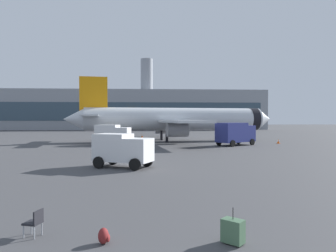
# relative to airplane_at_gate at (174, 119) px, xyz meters

# --- Properties ---
(airplane_at_gate) EXTENTS (35.74, 32.36, 10.50)m
(airplane_at_gate) POSITION_rel_airplane_at_gate_xyz_m (0.00, 0.00, 0.00)
(airplane_at_gate) COLOR silver
(airplane_at_gate) RESTS_ON ground
(service_truck) EXTENTS (5.18, 3.45, 2.90)m
(service_truck) POSITION_rel_airplane_at_gate_xyz_m (-9.51, -7.55, -2.05)
(service_truck) COLOR white
(service_truck) RESTS_ON ground
(fuel_truck) EXTENTS (6.30, 5.38, 3.20)m
(fuel_truck) POSITION_rel_airplane_at_gate_xyz_m (7.88, -9.28, -1.88)
(fuel_truck) COLOR navy
(fuel_truck) RESTS_ON ground
(cargo_van) EXTENTS (4.83, 3.76, 2.60)m
(cargo_van) POSITION_rel_airplane_at_gate_xyz_m (-6.42, -28.88, -2.21)
(cargo_van) COLOR white
(cargo_van) RESTS_ON ground
(safety_cone_near) EXTENTS (0.44, 0.44, 0.79)m
(safety_cone_near) POSITION_rel_airplane_at_gate_xyz_m (-5.63, 9.67, -3.26)
(safety_cone_near) COLOR #F2590C
(safety_cone_near) RESTS_ON ground
(safety_cone_mid) EXTENTS (0.44, 0.44, 0.69)m
(safety_cone_mid) POSITION_rel_airplane_at_gate_xyz_m (15.27, -6.52, -3.32)
(safety_cone_mid) COLOR #F2590C
(safety_cone_mid) RESTS_ON ground
(rolling_suitcase) EXTENTS (0.74, 0.73, 1.10)m
(rolling_suitcase) POSITION_rel_airplane_at_gate_xyz_m (-1.89, -44.26, -3.27)
(rolling_suitcase) COLOR #476B4C
(rolling_suitcase) RESTS_ON ground
(traveller_backpack) EXTENTS (0.36, 0.40, 0.48)m
(traveller_backpack) POSITION_rel_airplane_at_gate_xyz_m (-5.77, -44.02, -3.42)
(traveller_backpack) COLOR maroon
(traveller_backpack) RESTS_ON ground
(gate_chair) EXTENTS (0.60, 0.60, 0.86)m
(gate_chair) POSITION_rel_airplane_at_gate_xyz_m (-8.04, -43.30, -3.16)
(gate_chair) COLOR black
(gate_chair) RESTS_ON ground
(terminal_building) EXTENTS (107.04, 20.05, 25.84)m
(terminal_building) POSITION_rel_airplane_at_gate_xyz_m (-16.19, 64.94, 3.36)
(terminal_building) COLOR gray
(terminal_building) RESTS_ON ground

